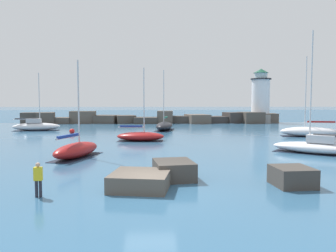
# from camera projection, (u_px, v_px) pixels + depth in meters

# --- Properties ---
(ground_plane) EXTENTS (600.00, 600.00, 0.00)m
(ground_plane) POSITION_uv_depth(u_px,v_px,m) (150.00, 193.00, 15.61)
(ground_plane) COLOR #336084
(open_sea_beyond) EXTENTS (400.00, 116.00, 0.01)m
(open_sea_beyond) POSITION_uv_depth(u_px,v_px,m) (152.00, 113.00, 128.24)
(open_sea_beyond) COLOR #235175
(open_sea_beyond) RESTS_ON ground
(breakwater_jetty) EXTENTS (53.54, 7.10, 2.57)m
(breakwater_jetty) POSITION_uv_depth(u_px,v_px,m) (156.00, 118.00, 68.32)
(breakwater_jetty) COLOR #423D38
(breakwater_jetty) RESTS_ON ground
(lighthouse) EXTENTS (5.07, 5.07, 11.43)m
(lighthouse) POSITION_uv_depth(u_px,v_px,m) (260.00, 100.00, 69.55)
(lighthouse) COLOR gray
(lighthouse) RESTS_ON ground
(foreground_rocks) EXTENTS (10.52, 5.03, 1.03)m
(foreground_rocks) POSITION_uv_depth(u_px,v_px,m) (188.00, 176.00, 17.33)
(foreground_rocks) COLOR brown
(foreground_rocks) RESTS_ON ground
(sailboat_moored_0) EXTENTS (7.28, 3.25, 8.82)m
(sailboat_moored_0) POSITION_uv_depth(u_px,v_px,m) (36.00, 126.00, 50.28)
(sailboat_moored_0) COLOR silver
(sailboat_moored_0) RESTS_ON ground
(sailboat_moored_1) EXTENTS (3.63, 7.22, 9.22)m
(sailboat_moored_1) POSITION_uv_depth(u_px,v_px,m) (164.00, 126.00, 50.93)
(sailboat_moored_1) COLOR black
(sailboat_moored_1) RESTS_ON ground
(sailboat_moored_2) EXTENTS (7.35, 3.99, 10.07)m
(sailboat_moored_2) POSITION_uv_depth(u_px,v_px,m) (309.00, 131.00, 41.45)
(sailboat_moored_2) COLOR white
(sailboat_moored_2) RESTS_ON ground
(sailboat_moored_4) EXTENTS (7.02, 6.07, 10.35)m
(sailboat_moored_4) POSITION_uv_depth(u_px,v_px,m) (317.00, 147.00, 27.73)
(sailboat_moored_4) COLOR white
(sailboat_moored_4) RESTS_ON ground
(sailboat_moored_5) EXTENTS (5.48, 2.87, 8.19)m
(sailboat_moored_5) POSITION_uv_depth(u_px,v_px,m) (141.00, 136.00, 36.90)
(sailboat_moored_5) COLOR maroon
(sailboat_moored_5) RESTS_ON ground
(sailboat_moored_6) EXTENTS (3.55, 6.08, 7.67)m
(sailboat_moored_6) POSITION_uv_depth(u_px,v_px,m) (77.00, 150.00, 25.82)
(sailboat_moored_6) COLOR maroon
(sailboat_moored_6) RESTS_ON ground
(mooring_buoy_orange_near) EXTENTS (0.72, 0.72, 0.92)m
(mooring_buoy_orange_near) POSITION_uv_depth(u_px,v_px,m) (72.00, 131.00, 45.15)
(mooring_buoy_orange_near) COLOR red
(mooring_buoy_orange_near) RESTS_ON ground
(person_on_rocks) EXTENTS (0.36, 0.22, 1.60)m
(person_on_rocks) POSITION_uv_depth(u_px,v_px,m) (38.00, 178.00, 14.96)
(person_on_rocks) COLOR #282833
(person_on_rocks) RESTS_ON ground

